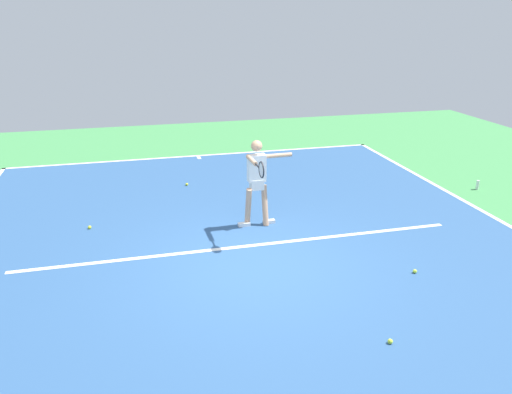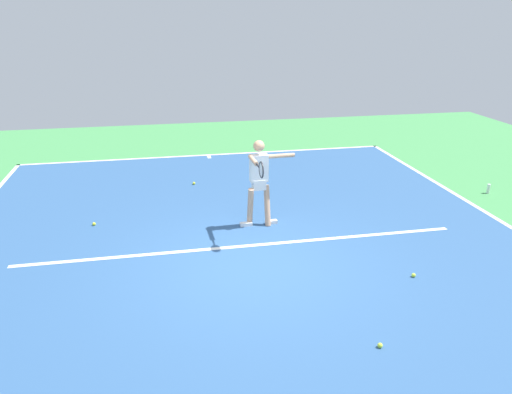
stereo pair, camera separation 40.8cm
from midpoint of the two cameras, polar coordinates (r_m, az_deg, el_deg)
name	(u,v)px [view 1 (the left image)]	position (r m, az deg, el deg)	size (l,w,h in m)	color
ground_plane	(255,266)	(8.27, -1.51, -7.93)	(23.13, 23.13, 0.00)	#428E4C
court_surface	(255,266)	(8.27, -1.51, -7.91)	(10.59, 13.97, 0.00)	#2D5484
court_line_baseline_near	(198,156)	(14.67, -7.50, 4.74)	(10.59, 0.10, 0.01)	white
court_line_service	(245,246)	(8.92, -2.57, -5.69)	(7.94, 0.10, 0.01)	white
court_line_centre_mark	(199,157)	(14.47, -7.40, 4.53)	(0.10, 0.30, 0.01)	white
tennis_player	(257,178)	(9.41, -1.08, 2.19)	(1.07, 1.18, 1.72)	tan
tennis_ball_far_corner	(90,227)	(10.19, -19.70, -3.31)	(0.07, 0.07, 0.07)	yellow
tennis_ball_near_player	(415,271)	(8.37, 16.48, -8.22)	(0.07, 0.07, 0.07)	#C6E53D
tennis_ball_by_sideline	(390,341)	(6.69, 13.44, -15.88)	(0.07, 0.07, 0.07)	#C6E53D
tennis_ball_by_baseline	(187,184)	(12.13, -8.92, 1.45)	(0.07, 0.07, 0.07)	yellow
water_bottle	(478,185)	(12.74, 23.31, 1.28)	(0.07, 0.07, 0.22)	white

